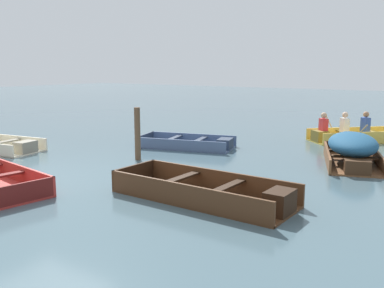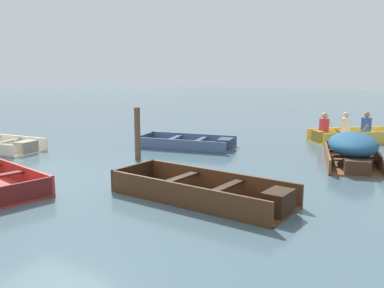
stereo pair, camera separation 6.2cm
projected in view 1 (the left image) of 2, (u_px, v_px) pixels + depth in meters
name	position (u px, v px, depth m)	size (l,w,h in m)	color
ground_plane	(29.00, 182.00, 8.64)	(80.00, 80.00, 0.00)	#47606B
skiff_slate_blue_near_moored	(190.00, 144.00, 12.27)	(2.90, 1.89, 0.32)	#475B7F
skiff_dark_varnish_mid_moored	(210.00, 193.00, 7.37)	(3.27, 1.21, 0.40)	#4C2D19
skiff_wooden_brown_far_moored	(353.00, 147.00, 10.09)	(1.98, 2.78, 0.75)	brown
rowboat_yellow_with_crew	(353.00, 134.00, 13.28)	(2.91, 2.97, 0.93)	#E5BC47
mooring_post	(137.00, 134.00, 10.58)	(0.15, 0.15, 1.31)	brown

